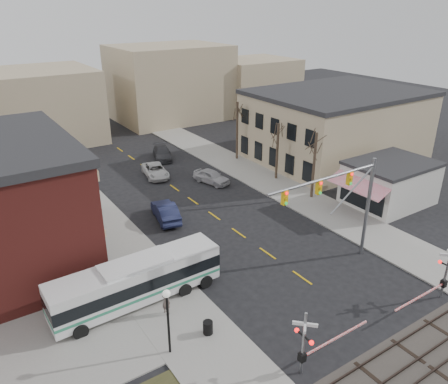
{
  "coord_description": "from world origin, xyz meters",
  "views": [
    {
      "loc": [
        -19.4,
        -17.03,
        18.41
      ],
      "look_at": [
        -0.56,
        11.47,
        3.5
      ],
      "focal_mm": 35.0,
      "sensor_mm": 36.0,
      "label": 1
    }
  ],
  "objects_px": {
    "car_b": "(166,211)",
    "car_c": "(155,171)",
    "pedestrian_far": "(128,286)",
    "traffic_signal_mast": "(345,195)",
    "transit_bus": "(137,281)",
    "rr_crossing_east": "(442,275)",
    "street_lamp": "(167,309)",
    "trash_bin": "(208,327)",
    "rr_crossing_west": "(309,341)",
    "car_d": "(162,153)",
    "pedestrian_near": "(166,302)",
    "car_a": "(211,177)"
  },
  "relations": [
    {
      "from": "car_b",
      "to": "rr_crossing_east",
      "type": "bearing_deg",
      "value": 127.56
    },
    {
      "from": "traffic_signal_mast",
      "to": "transit_bus",
      "type": "bearing_deg",
      "value": 164.42
    },
    {
      "from": "transit_bus",
      "to": "car_b",
      "type": "relative_size",
      "value": 2.3
    },
    {
      "from": "transit_bus",
      "to": "traffic_signal_mast",
      "type": "distance_m",
      "value": 15.61
    },
    {
      "from": "transit_bus",
      "to": "car_d",
      "type": "height_order",
      "value": "transit_bus"
    },
    {
      "from": "car_b",
      "to": "car_c",
      "type": "relative_size",
      "value": 0.99
    },
    {
      "from": "rr_crossing_east",
      "to": "car_c",
      "type": "distance_m",
      "value": 31.72
    },
    {
      "from": "rr_crossing_west",
      "to": "car_a",
      "type": "relative_size",
      "value": 1.27
    },
    {
      "from": "street_lamp",
      "to": "car_d",
      "type": "relative_size",
      "value": 0.85
    },
    {
      "from": "traffic_signal_mast",
      "to": "rr_crossing_east",
      "type": "xyz_separation_m",
      "value": [
        2.37,
        -6.8,
        -3.78
      ]
    },
    {
      "from": "rr_crossing_west",
      "to": "car_a",
      "type": "bearing_deg",
      "value": 68.95
    },
    {
      "from": "rr_crossing_east",
      "to": "street_lamp",
      "type": "bearing_deg",
      "value": 162.37
    },
    {
      "from": "pedestrian_far",
      "to": "pedestrian_near",
      "type": "bearing_deg",
      "value": -102.7
    },
    {
      "from": "trash_bin",
      "to": "pedestrian_far",
      "type": "xyz_separation_m",
      "value": [
        -2.61,
        5.92,
        0.49
      ]
    },
    {
      "from": "trash_bin",
      "to": "car_d",
      "type": "xyz_separation_m",
      "value": [
        12.01,
        30.7,
        0.19
      ]
    },
    {
      "from": "rr_crossing_west",
      "to": "car_d",
      "type": "height_order",
      "value": "rr_crossing_west"
    },
    {
      "from": "car_b",
      "to": "pedestrian_near",
      "type": "height_order",
      "value": "pedestrian_near"
    },
    {
      "from": "rr_crossing_west",
      "to": "pedestrian_far",
      "type": "height_order",
      "value": "rr_crossing_west"
    },
    {
      "from": "pedestrian_near",
      "to": "rr_crossing_east",
      "type": "bearing_deg",
      "value": -137.33
    },
    {
      "from": "trash_bin",
      "to": "car_b",
      "type": "distance_m",
      "value": 15.82
    },
    {
      "from": "trash_bin",
      "to": "car_c",
      "type": "bearing_deg",
      "value": 71.39
    },
    {
      "from": "traffic_signal_mast",
      "to": "car_d",
      "type": "xyz_separation_m",
      "value": [
        -0.3,
        29.5,
        -5.02
      ]
    },
    {
      "from": "trash_bin",
      "to": "pedestrian_near",
      "type": "relative_size",
      "value": 0.46
    },
    {
      "from": "rr_crossing_west",
      "to": "pedestrian_far",
      "type": "distance_m",
      "value": 12.59
    },
    {
      "from": "traffic_signal_mast",
      "to": "rr_crossing_east",
      "type": "height_order",
      "value": "traffic_signal_mast"
    },
    {
      "from": "rr_crossing_east",
      "to": "trash_bin",
      "type": "bearing_deg",
      "value": 159.12
    },
    {
      "from": "street_lamp",
      "to": "car_b",
      "type": "relative_size",
      "value": 0.85
    },
    {
      "from": "car_b",
      "to": "pedestrian_far",
      "type": "xyz_separation_m",
      "value": [
        -7.32,
        -9.18,
        0.2
      ]
    },
    {
      "from": "pedestrian_far",
      "to": "car_b",
      "type": "bearing_deg",
      "value": 13.67
    },
    {
      "from": "traffic_signal_mast",
      "to": "pedestrian_near",
      "type": "xyz_separation_m",
      "value": [
        -13.56,
        1.82,
        -4.73
      ]
    },
    {
      "from": "trash_bin",
      "to": "car_b",
      "type": "relative_size",
      "value": 0.17
    },
    {
      "from": "rr_crossing_east",
      "to": "car_d",
      "type": "height_order",
      "value": "rr_crossing_east"
    },
    {
      "from": "car_d",
      "to": "pedestrian_far",
      "type": "bearing_deg",
      "value": -102.12
    },
    {
      "from": "rr_crossing_west",
      "to": "rr_crossing_east",
      "type": "relative_size",
      "value": 1.0
    },
    {
      "from": "rr_crossing_west",
      "to": "pedestrian_far",
      "type": "bearing_deg",
      "value": 116.88
    },
    {
      "from": "street_lamp",
      "to": "pedestrian_near",
      "type": "height_order",
      "value": "street_lamp"
    },
    {
      "from": "rr_crossing_east",
      "to": "car_b",
      "type": "bearing_deg",
      "value": 115.72
    },
    {
      "from": "car_b",
      "to": "car_d",
      "type": "distance_m",
      "value": 17.22
    },
    {
      "from": "traffic_signal_mast",
      "to": "pedestrian_near",
      "type": "relative_size",
      "value": 5.62
    },
    {
      "from": "transit_bus",
      "to": "pedestrian_near",
      "type": "bearing_deg",
      "value": -66.73
    },
    {
      "from": "rr_crossing_east",
      "to": "pedestrian_far",
      "type": "bearing_deg",
      "value": 146.33
    },
    {
      "from": "car_b",
      "to": "car_a",
      "type": "bearing_deg",
      "value": -135.76
    },
    {
      "from": "car_b",
      "to": "trash_bin",
      "type": "bearing_deg",
      "value": 84.51
    },
    {
      "from": "car_b",
      "to": "car_c",
      "type": "height_order",
      "value": "car_b"
    },
    {
      "from": "traffic_signal_mast",
      "to": "car_d",
      "type": "bearing_deg",
      "value": 90.59
    },
    {
      "from": "rr_crossing_east",
      "to": "car_b",
      "type": "relative_size",
      "value": 1.12
    },
    {
      "from": "street_lamp",
      "to": "trash_bin",
      "type": "distance_m",
      "value": 3.69
    },
    {
      "from": "rr_crossing_east",
      "to": "car_d",
      "type": "distance_m",
      "value": 36.42
    },
    {
      "from": "traffic_signal_mast",
      "to": "pedestrian_far",
      "type": "xyz_separation_m",
      "value": [
        -14.92,
        4.72,
        -4.72
      ]
    },
    {
      "from": "traffic_signal_mast",
      "to": "car_b",
      "type": "distance_m",
      "value": 16.58
    }
  ]
}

